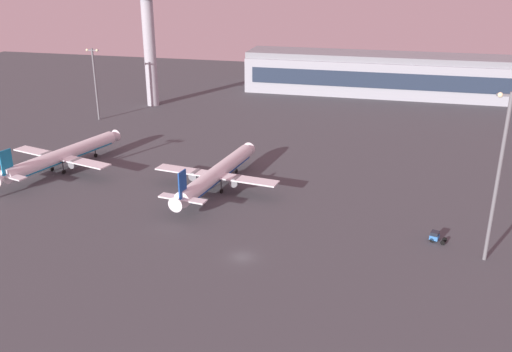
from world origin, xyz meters
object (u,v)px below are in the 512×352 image
object	(u,v)px
airplane_near_gate	(62,156)
airplane_far_stand	(216,174)
apron_light_east	(95,79)
apron_light_central	(499,170)
pushback_tug	(435,236)
control_tower	(149,32)

from	to	relation	value
airplane_near_gate	airplane_far_stand	bearing A→B (deg)	11.26
apron_light_east	apron_light_central	distance (m)	136.76
airplane_far_stand	pushback_tug	bearing A→B (deg)	-8.97
apron_light_east	apron_light_central	xyz separation A→B (m)	(117.11, -70.54, 3.55)
apron_light_central	pushback_tug	bearing A→B (deg)	148.47
pushback_tug	apron_light_central	distance (m)	19.27
apron_light_central	airplane_near_gate	bearing A→B (deg)	167.23
airplane_far_stand	airplane_near_gate	size ratio (longest dim) A/B	1.01
pushback_tug	airplane_near_gate	bearing A→B (deg)	96.08
airplane_near_gate	apron_light_east	world-z (taller)	apron_light_east
airplane_far_stand	apron_light_east	world-z (taller)	apron_light_east
apron_light_central	apron_light_east	bearing A→B (deg)	148.94
control_tower	pushback_tug	bearing A→B (deg)	-42.08
airplane_near_gate	apron_light_east	distance (m)	51.17
airplane_far_stand	apron_light_east	xyz separation A→B (m)	(-58.88, 50.23, 10.10)
airplane_near_gate	apron_light_east	xyz separation A→B (m)	(-15.84, 47.60, 10.08)
control_tower	apron_light_east	world-z (taller)	control_tower
control_tower	pushback_tug	xyz separation A→B (m)	(98.93, -89.33, -26.01)
airplane_far_stand	apron_light_east	size ratio (longest dim) A/B	1.65
airplane_near_gate	apron_light_central	size ratio (longest dim) A/B	1.27
apron_light_east	pushback_tug	bearing A→B (deg)	-31.03
apron_light_east	apron_light_central	size ratio (longest dim) A/B	0.78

